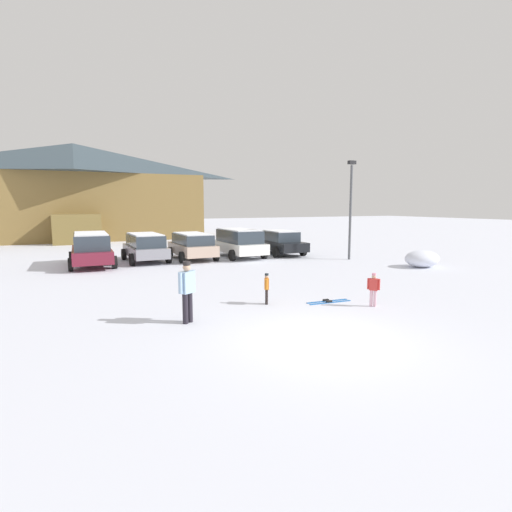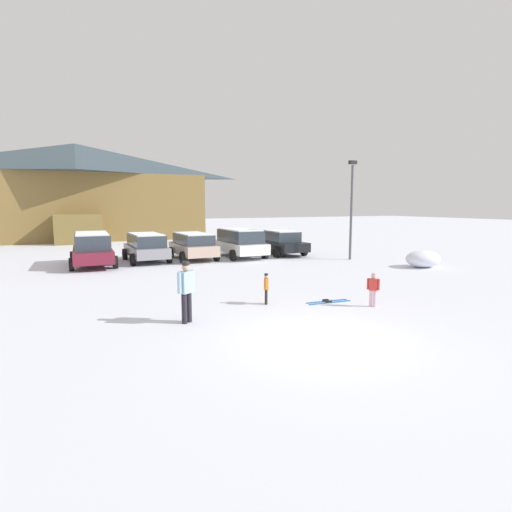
# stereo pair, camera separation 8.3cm
# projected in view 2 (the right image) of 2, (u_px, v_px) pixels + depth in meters

# --- Properties ---
(ground) EXTENTS (160.00, 160.00, 0.00)m
(ground) POSITION_uv_depth(u_px,v_px,m) (322.00, 340.00, 9.35)
(ground) COLOR silver
(ski_lodge) EXTENTS (22.66, 11.94, 8.70)m
(ski_lodge) POSITION_uv_depth(u_px,v_px,m) (77.00, 191.00, 36.85)
(ski_lodge) COLOR olive
(ski_lodge) RESTS_ON ground
(parked_maroon_van) EXTENTS (2.32, 4.74, 1.72)m
(parked_maroon_van) POSITION_uv_depth(u_px,v_px,m) (92.00, 248.00, 20.62)
(parked_maroon_van) COLOR maroon
(parked_maroon_van) RESTS_ON ground
(parked_grey_wagon) EXTENTS (2.21, 4.15, 1.57)m
(parked_grey_wagon) POSITION_uv_depth(u_px,v_px,m) (146.00, 246.00, 22.19)
(parked_grey_wagon) COLOR gray
(parked_grey_wagon) RESTS_ON ground
(parked_beige_suv) EXTENTS (2.21, 4.11, 1.53)m
(parked_beige_suv) POSITION_uv_depth(u_px,v_px,m) (193.00, 245.00, 23.05)
(parked_beige_suv) COLOR #C0A48F
(parked_beige_suv) RESTS_ON ground
(parked_white_suv) EXTENTS (2.29, 4.49, 1.70)m
(parked_white_suv) POSITION_uv_depth(u_px,v_px,m) (240.00, 242.00, 24.02)
(parked_white_suv) COLOR white
(parked_white_suv) RESTS_ON ground
(parked_black_sedan) EXTENTS (2.20, 4.81, 1.53)m
(parked_black_sedan) POSITION_uv_depth(u_px,v_px,m) (280.00, 242.00, 25.53)
(parked_black_sedan) COLOR black
(parked_black_sedan) RESTS_ON ground
(skier_child_in_red_jacket) EXTENTS (0.28, 0.31, 1.05)m
(skier_child_in_red_jacket) POSITION_uv_depth(u_px,v_px,m) (373.00, 288.00, 12.35)
(skier_child_in_red_jacket) COLOR #E2ADC0
(skier_child_in_red_jacket) RESTS_ON ground
(skier_child_in_orange_jacket) EXTENTS (0.23, 0.33, 0.99)m
(skier_child_in_orange_jacket) POSITION_uv_depth(u_px,v_px,m) (266.00, 287.00, 12.66)
(skier_child_in_orange_jacket) COLOR black
(skier_child_in_orange_jacket) RESTS_ON ground
(skier_adult_in_blue_parka) EXTENTS (0.54, 0.42, 1.67)m
(skier_adult_in_blue_parka) POSITION_uv_depth(u_px,v_px,m) (186.00, 288.00, 10.61)
(skier_adult_in_blue_parka) COLOR #25212A
(skier_adult_in_blue_parka) RESTS_ON ground
(pair_of_skis) EXTENTS (1.52, 0.40, 0.08)m
(pair_of_skis) POSITION_uv_depth(u_px,v_px,m) (328.00, 302.00, 12.97)
(pair_of_skis) COLOR #1B61B5
(pair_of_skis) RESTS_ON ground
(lamp_post) EXTENTS (0.44, 0.24, 5.61)m
(lamp_post) POSITION_uv_depth(u_px,v_px,m) (352.00, 205.00, 22.72)
(lamp_post) COLOR #515459
(lamp_post) RESTS_ON ground
(plowed_snow_pile) EXTENTS (1.85, 1.48, 0.85)m
(plowed_snow_pile) POSITION_uv_depth(u_px,v_px,m) (423.00, 259.00, 20.20)
(plowed_snow_pile) COLOR white
(plowed_snow_pile) RESTS_ON ground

